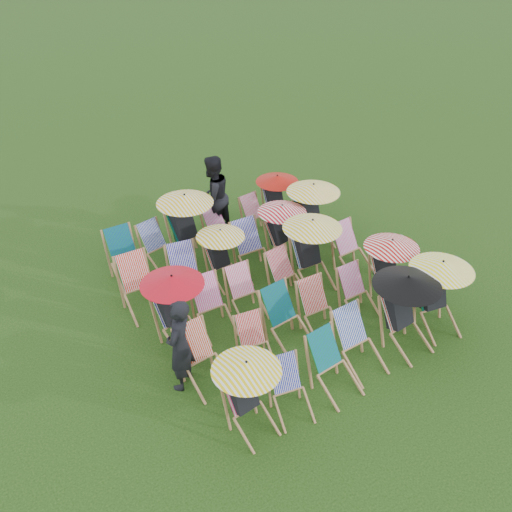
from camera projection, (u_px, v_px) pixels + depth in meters
ground at (270, 304)px, 11.07m from camera, size 100.00×100.00×0.00m
deckchair_0 at (249, 396)px, 8.29m from camera, size 1.03×1.10×1.22m
deckchair_1 at (291, 391)px, 8.65m from camera, size 0.71×0.88×0.85m
deckchair_2 at (335, 366)px, 9.02m from camera, size 0.68×0.91×0.95m
deckchair_3 at (360, 343)px, 9.42m from camera, size 0.66×0.93×1.00m
deckchair_4 at (406, 312)px, 9.73m from camera, size 1.17×1.23×1.39m
deckchair_5 at (438, 294)px, 10.16m from camera, size 1.14×1.22×1.35m
deckchair_6 at (203, 359)px, 9.14m from camera, size 0.70×0.93×0.96m
deckchair_7 at (256, 344)px, 9.52m from camera, size 0.67×0.84×0.83m
deckchair_8 at (288, 320)px, 9.90m from camera, size 0.74×0.99×1.02m
deckchair_9 at (320, 310)px, 10.20m from camera, size 0.67×0.89×0.93m
deckchair_10 at (359, 293)px, 10.62m from camera, size 0.60×0.83×0.89m
deckchair_11 at (390, 269)px, 10.91m from camera, size 1.05×1.12×1.25m
deckchair_12 at (176, 308)px, 9.86m from camera, size 1.11×1.20×1.32m
deckchair_13 at (213, 307)px, 10.24m from camera, size 0.68×0.91×0.95m
deckchair_14 at (246, 294)px, 10.62m from camera, size 0.63×0.85×0.89m
deckchair_15 at (288, 276)px, 11.06m from camera, size 0.67×0.88×0.90m
deckchair_16 at (312, 252)px, 11.28m from camera, size 1.17×1.23×1.39m
deckchair_17 at (353, 250)px, 11.78m from camera, size 0.68×0.92×0.97m
deckchair_18 at (141, 287)px, 10.68m from camera, size 0.73×0.98×1.03m
deckchair_19 at (187, 274)px, 11.07m from camera, size 0.80×1.00×0.97m
deckchair_20 at (222, 256)px, 11.37m from camera, size 0.97×1.03×1.15m
deckchair_21 at (253, 249)px, 11.74m from camera, size 0.72×0.98×1.02m
deckchair_22 at (283, 231)px, 12.08m from camera, size 1.03×1.12×1.22m
deckchair_23 at (313, 213)px, 12.54m from camera, size 1.17×1.22×1.39m
deckchair_24 at (126, 257)px, 11.53m from camera, size 0.69×0.95×1.00m
deckchair_25 at (159, 247)px, 11.93m from camera, size 0.75×0.94×0.91m
deckchair_26 at (188, 225)px, 12.07m from camera, size 1.20×1.29×1.43m
deckchair_27 at (220, 228)px, 12.60m from camera, size 0.70×0.88×0.88m
deckchair_28 at (257, 217)px, 13.04m from camera, size 0.63×0.83×0.85m
deckchair_29 at (277, 199)px, 13.32m from camera, size 1.00×1.05×1.18m
person_left at (180, 345)px, 8.89m from camera, size 0.73×0.70×1.68m
person_rear at (213, 197)px, 12.71m from camera, size 1.07×0.92×1.91m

